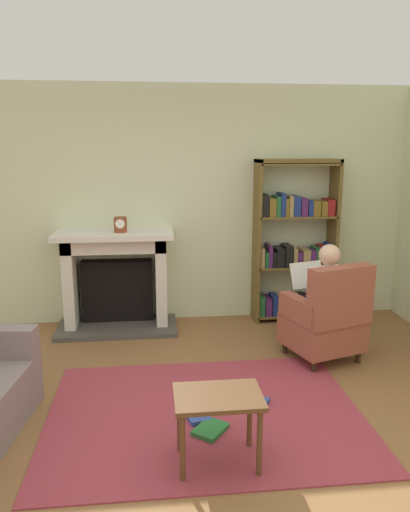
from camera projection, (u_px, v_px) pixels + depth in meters
ground at (210, 437)px, 3.48m from camera, size 14.00×14.00×0.00m
back_wall at (184, 205)px, 5.65m from camera, size 5.60×0.10×2.70m
area_rug at (205, 414)px, 3.77m from camera, size 2.40×1.80×0.01m
fireplace at (116, 277)px, 5.49m from camera, size 1.32×0.64×1.11m
mantel_clock at (120, 225)px, 5.27m from camera, size 0.14×0.14×0.16m
bookshelf at (295, 245)px, 5.68m from camera, size 0.95×0.32×1.88m
armchair_reading at (327, 319)px, 4.63m from camera, size 0.80×0.78×0.97m
seated_reader at (321, 295)px, 4.69m from camera, size 0.47×0.59×1.14m
side_table at (218, 406)px, 3.10m from camera, size 0.56×0.39×0.49m
scattered_books at (222, 412)px, 3.75m from camera, size 0.71×0.67×0.04m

